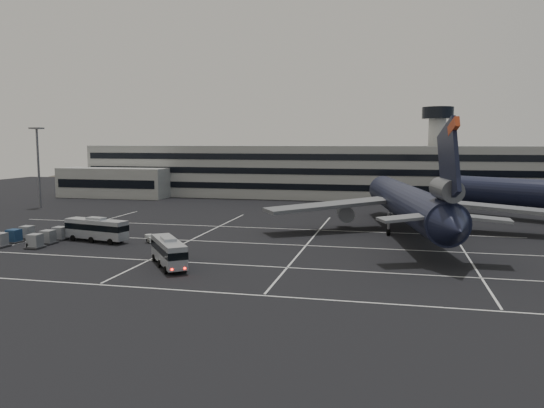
% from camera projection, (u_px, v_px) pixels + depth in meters
% --- Properties ---
extents(ground, '(260.00, 260.00, 0.00)m').
position_uv_depth(ground, '(219.00, 247.00, 75.97)').
color(ground, black).
rests_on(ground, ground).
extents(lane_markings, '(90.00, 55.62, 0.01)m').
position_uv_depth(lane_markings, '(227.00, 247.00, 76.46)').
color(lane_markings, silver).
rests_on(lane_markings, ground).
extents(terminal, '(125.00, 26.00, 24.00)m').
position_uv_depth(terminal, '(292.00, 172.00, 144.69)').
color(terminal, gray).
rests_on(terminal, ground).
extents(hills, '(352.00, 180.00, 44.00)m').
position_uv_depth(hills, '(378.00, 203.00, 237.96)').
color(hills, '#38332B').
rests_on(hills, ground).
extents(lightpole_left, '(2.40, 2.40, 18.28)m').
position_uv_depth(lightpole_left, '(38.00, 156.00, 120.69)').
color(lightpole_left, slate).
rests_on(lightpole_left, ground).
extents(trijet_main, '(46.69, 57.47, 18.08)m').
position_uv_depth(trijet_main, '(407.00, 202.00, 86.19)').
color(trijet_main, black).
rests_on(trijet_main, ground).
extents(bus_near, '(7.86, 9.58, 3.58)m').
position_uv_depth(bus_near, '(169.00, 251.00, 64.05)').
color(bus_near, '#999BA0').
rests_on(bus_near, ground).
extents(bus_far, '(10.78, 4.61, 3.71)m').
position_uv_depth(bus_far, '(97.00, 228.00, 80.08)').
color(bus_far, '#999BA0').
rests_on(bus_far, ground).
extents(tug_a, '(1.47, 2.28, 1.41)m').
position_uv_depth(tug_a, '(71.00, 224.00, 93.86)').
color(tug_a, beige).
rests_on(tug_a, ground).
extents(tug_b, '(2.17, 2.29, 1.28)m').
position_uv_depth(tug_b, '(152.00, 239.00, 79.47)').
color(tug_b, beige).
rests_on(tug_b, ground).
extents(uld_cluster, '(8.27, 9.57, 2.03)m').
position_uv_depth(uld_cluster, '(31.00, 237.00, 78.78)').
color(uld_cluster, '#2D2D30').
rests_on(uld_cluster, ground).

